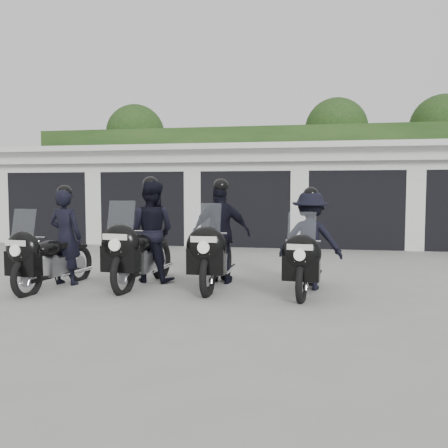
% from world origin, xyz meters
% --- Properties ---
extents(ground, '(80.00, 80.00, 0.00)m').
position_xyz_m(ground, '(0.00, 0.00, 0.00)').
color(ground, gray).
rests_on(ground, ground).
extents(garage_block, '(16.40, 6.80, 2.96)m').
position_xyz_m(garage_block, '(-0.00, 8.06, 1.42)').
color(garage_block, white).
rests_on(garage_block, ground).
extents(background_vegetation, '(20.00, 3.90, 5.80)m').
position_xyz_m(background_vegetation, '(0.37, 12.92, 2.77)').
color(background_vegetation, '#1A3613').
rests_on(background_vegetation, ground).
extents(police_bike_a, '(0.79, 2.05, 1.79)m').
position_xyz_m(police_bike_a, '(-2.40, -0.77, 0.71)').
color(police_bike_a, black).
rests_on(police_bike_a, ground).
extents(police_bike_b, '(0.95, 2.24, 1.95)m').
position_xyz_m(police_bike_b, '(-1.00, -0.16, 0.82)').
color(police_bike_b, black).
rests_on(police_bike_b, ground).
extents(police_bike_c, '(1.05, 2.19, 1.90)m').
position_xyz_m(police_bike_c, '(0.28, -0.09, 0.81)').
color(police_bike_c, black).
rests_on(police_bike_c, ground).
extents(police_bike_d, '(1.11, 2.01, 1.75)m').
position_xyz_m(police_bike_d, '(1.81, -0.30, 0.75)').
color(police_bike_d, black).
rests_on(police_bike_d, ground).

